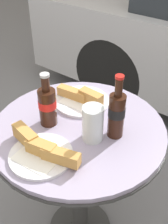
# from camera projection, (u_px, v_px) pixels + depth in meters

# --- Properties ---
(bistro_table) EXTENTS (0.70, 0.70, 0.72)m
(bistro_table) POSITION_uv_depth(u_px,v_px,m) (79.00, 156.00, 1.20)
(bistro_table) COLOR #333333
(bistro_table) RESTS_ON ground_plane
(cola_bottle_left) EXTENTS (0.07, 0.07, 0.22)m
(cola_bottle_left) POSITION_uv_depth(u_px,v_px,m) (47.00, 105.00, 1.07)
(cola_bottle_left) COLOR #33190F
(cola_bottle_left) RESTS_ON bistro_table
(cola_bottle_right) EXTENTS (0.06, 0.06, 0.25)m
(cola_bottle_right) POSITION_uv_depth(u_px,v_px,m) (117.00, 113.00, 1.01)
(cola_bottle_right) COLOR #33190F
(cola_bottle_right) RESTS_ON bistro_table
(drinking_glass) EXTENTS (0.08, 0.08, 0.14)m
(drinking_glass) POSITION_uv_depth(u_px,v_px,m) (93.00, 125.00, 1.01)
(drinking_glass) COLOR silver
(drinking_glass) RESTS_ON bistro_table
(lunch_plate_near) EXTENTS (0.24, 0.24, 0.07)m
(lunch_plate_near) POSITION_uv_depth(u_px,v_px,m) (82.00, 99.00, 1.23)
(lunch_plate_near) COLOR white
(lunch_plate_near) RESTS_ON bistro_table
(lunch_plate_far) EXTENTS (0.29, 0.22, 0.07)m
(lunch_plate_far) POSITION_uv_depth(u_px,v_px,m) (41.00, 150.00, 0.96)
(lunch_plate_far) COLOR white
(lunch_plate_far) RESTS_ON bistro_table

